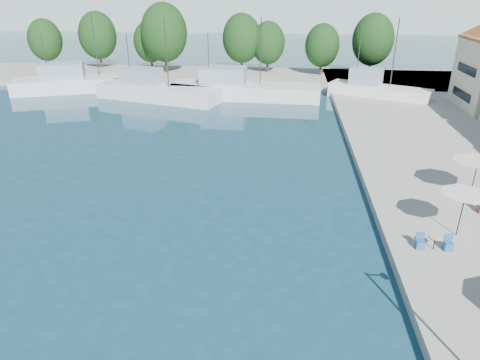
# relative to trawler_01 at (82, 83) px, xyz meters

# --- Properties ---
(quay_far) EXTENTS (90.00, 16.00, 0.60)m
(quay_far) POSITION_rel_trawler_01_xyz_m (19.57, 9.75, -0.77)
(quay_far) COLOR #A5A195
(quay_far) RESTS_ON ground
(hill_west) EXTENTS (180.00, 40.00, 16.00)m
(hill_west) POSITION_rel_trawler_01_xyz_m (-2.43, 102.75, 6.93)
(hill_west) COLOR #93A198
(hill_west) RESTS_ON ground
(hill_east) EXTENTS (140.00, 40.00, 12.00)m
(hill_east) POSITION_rel_trawler_01_xyz_m (67.57, 122.75, 4.93)
(hill_east) COLOR #93A198
(hill_east) RESTS_ON ground
(trawler_01) EXTENTS (19.04, 11.07, 10.20)m
(trawler_01) POSITION_rel_trawler_01_xyz_m (0.00, 0.00, 0.00)
(trawler_01) COLOR silver
(trawler_01) RESTS_ON ground
(trawler_02) EXTENTS (16.32, 8.32, 10.20)m
(trawler_02) POSITION_rel_trawler_01_xyz_m (11.51, -4.11, 0.00)
(trawler_02) COLOR silver
(trawler_02) RESTS_ON ground
(trawler_03) EXTENTS (18.86, 5.51, 10.20)m
(trawler_03) POSITION_rel_trawler_01_xyz_m (22.14, -1.88, -0.00)
(trawler_03) COLOR silver
(trawler_03) RESTS_ON ground
(trawler_04) EXTENTS (12.41, 8.28, 10.20)m
(trawler_04) POSITION_rel_trawler_01_xyz_m (39.03, -1.15, 0.00)
(trawler_04) COLOR white
(trawler_04) RESTS_ON ground
(tree_01) EXTENTS (5.33, 5.33, 7.89)m
(tree_01) POSITION_rel_trawler_01_xyz_m (-11.60, 12.80, 4.08)
(tree_01) COLOR #3F2B19
(tree_01) RESTS_ON quay_far
(tree_02) EXTENTS (6.06, 6.06, 8.97)m
(tree_02) POSITION_rel_trawler_01_xyz_m (-3.32, 14.45, 4.71)
(tree_02) COLOR #3F2B19
(tree_02) RESTS_ON quay_far
(tree_03) EXTENTS (5.17, 5.17, 7.66)m
(tree_03) POSITION_rel_trawler_01_xyz_m (5.73, 13.50, 3.95)
(tree_03) COLOR #3F2B19
(tree_03) RESTS_ON quay_far
(tree_04) EXTENTS (7.05, 7.05, 10.43)m
(tree_04) POSITION_rel_trawler_01_xyz_m (8.77, 11.30, 5.55)
(tree_04) COLOR #3F2B19
(tree_04) RESTS_ON quay_far
(tree_05) EXTENTS (6.00, 6.00, 8.88)m
(tree_05) POSITION_rel_trawler_01_xyz_m (20.54, 13.22, 4.66)
(tree_05) COLOR #3F2B19
(tree_05) RESTS_ON quay_far
(tree_06) EXTENTS (5.22, 5.22, 7.72)m
(tree_06) POSITION_rel_trawler_01_xyz_m (24.63, 13.50, 3.99)
(tree_06) COLOR #3F2B19
(tree_06) RESTS_ON quay_far
(tree_07) EXTENTS (5.12, 5.12, 7.59)m
(tree_07) POSITION_rel_trawler_01_xyz_m (32.87, 11.87, 3.91)
(tree_07) COLOR #3F2B19
(tree_07) RESTS_ON quay_far
(tree_08) EXTENTS (6.11, 6.11, 9.04)m
(tree_08) POSITION_rel_trawler_01_xyz_m (40.36, 12.78, 4.75)
(tree_08) COLOR #3F2B19
(tree_08) RESTS_ON quay_far
(umbrella_white) EXTENTS (2.55, 2.55, 2.51)m
(umbrella_white) POSITION_rel_trawler_01_xyz_m (37.44, -34.76, 1.79)
(umbrella_white) COLOR black
(umbrella_white) RESTS_ON quay_right
(umbrella_cream) EXTENTS (3.06, 3.06, 2.45)m
(umbrella_cream) POSITION_rel_trawler_01_xyz_m (40.00, -29.67, 1.73)
(umbrella_cream) COLOR black
(umbrella_cream) RESTS_ON quay_right
(cafe_table_02) EXTENTS (1.82, 0.70, 0.76)m
(cafe_table_02) POSITION_rel_trawler_01_xyz_m (35.79, -36.32, -0.18)
(cafe_table_02) COLOR black
(cafe_table_02) RESTS_ON quay_right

